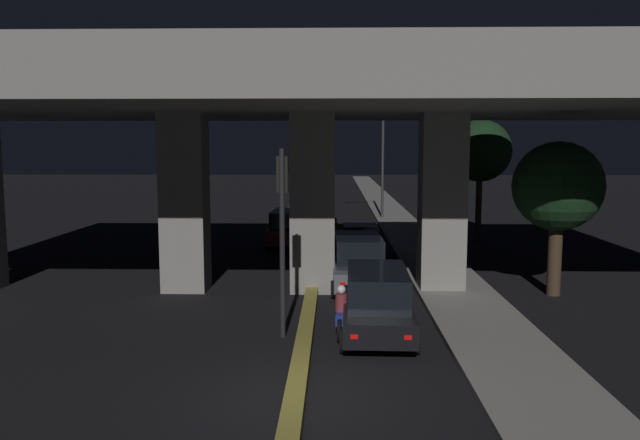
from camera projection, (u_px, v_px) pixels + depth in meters
name	position (u px, v px, depth m)	size (l,w,h in m)	color
ground_plane	(296.00, 397.00, 12.72)	(200.00, 200.00, 0.00)	black
median_divider	(325.00, 212.00, 47.45)	(0.41, 126.00, 0.27)	olive
sidewalk_right	(400.00, 224.00, 40.38)	(2.68, 126.00, 0.16)	gray
elevated_overpass	(306.00, 96.00, 21.35)	(30.53, 12.99, 8.79)	gray
traffic_light_left_of_median	(282.00, 210.00, 16.44)	(0.30, 0.49, 5.04)	black
street_lamp	(377.00, 148.00, 42.95)	(2.74, 0.32, 8.36)	#2D2D30
car_black_lead	(377.00, 301.00, 16.74)	(2.04, 4.37, 1.80)	black
car_grey_second	(358.00, 261.00, 22.32)	(2.12, 4.32, 1.91)	#515459
car_dark_green_third	(360.00, 242.00, 28.28)	(1.97, 4.32, 1.57)	black
car_dark_red_lead_oncoming	(288.00, 228.00, 31.73)	(1.98, 4.26, 1.87)	#591414
car_silver_second_oncoming	(301.00, 210.00, 42.63)	(2.03, 4.27, 1.44)	gray
car_silver_third_oncoming	(305.00, 197.00, 51.56)	(1.87, 4.25, 1.80)	gray
motorcycle_blue_filtering_near	(341.00, 314.00, 16.78)	(0.34, 1.81, 1.39)	black
motorcycle_red_filtering_mid	(339.00, 263.00, 23.84)	(0.34, 1.91, 1.53)	black
motorcycle_white_filtering_far	(335.00, 232.00, 32.78)	(0.33, 1.77, 1.37)	black
pedestrian_on_sidewalk	(461.00, 256.00, 23.68)	(0.31, 0.31, 1.59)	black
roadside_tree_kerbside_near	(558.00, 188.00, 21.04)	(3.02, 3.02, 5.27)	#38281C
roadside_tree_kerbside_mid	(480.00, 151.00, 32.72)	(3.27, 3.27, 6.50)	#38281C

